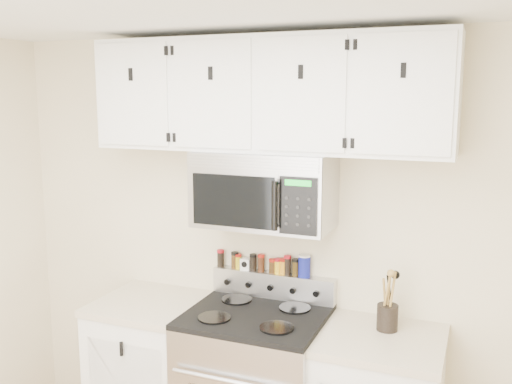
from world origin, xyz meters
TOP-DOWN VIEW (x-y plane):
  - back_wall at (0.00, 1.75)m, footprint 3.50×0.01m
  - base_cabinet_left at (-0.69, 1.45)m, footprint 0.64×0.62m
  - microwave at (0.00, 1.55)m, footprint 0.76×0.44m
  - upper_cabinets at (-0.00, 1.58)m, footprint 2.00×0.35m
  - utensil_crock at (0.70, 1.55)m, footprint 0.11×0.11m
  - kitchen_timer at (-0.18, 1.71)m, footprint 0.06×0.05m
  - salt_canister at (0.19, 1.71)m, footprint 0.07×0.07m
  - spice_jar_0 at (-0.35, 1.71)m, footprint 0.04×0.04m
  - spice_jar_1 at (-0.25, 1.71)m, footprint 0.05×0.05m
  - spice_jar_2 at (-0.23, 1.71)m, footprint 0.04×0.04m
  - spice_jar_3 at (-0.13, 1.71)m, footprint 0.04×0.04m
  - spice_jar_4 at (-0.08, 1.71)m, footprint 0.04×0.04m
  - spice_jar_5 at (-0.01, 1.71)m, footprint 0.04×0.04m
  - spice_jar_6 at (0.03, 1.71)m, footprint 0.04×0.04m
  - spice_jar_7 at (0.06, 1.71)m, footprint 0.04×0.04m
  - spice_jar_8 at (0.09, 1.71)m, footprint 0.04×0.04m
  - spice_jar_9 at (0.14, 1.71)m, footprint 0.04×0.04m
  - spice_jar_10 at (0.19, 1.71)m, footprint 0.04×0.04m

SIDE VIEW (x-z plane):
  - base_cabinet_left at x=-0.69m, z-range 0.00..0.92m
  - utensil_crock at x=0.70m, z-range 0.84..1.16m
  - kitchen_timer at x=-0.18m, z-range 1.10..1.17m
  - spice_jar_5 at x=-0.01m, z-range 1.10..1.19m
  - spice_jar_10 at x=0.19m, z-range 1.10..1.19m
  - spice_jar_6 at x=0.03m, z-range 1.10..1.19m
  - spice_jar_2 at x=-0.23m, z-range 1.10..1.19m
  - spice_jar_7 at x=0.06m, z-range 1.10..1.20m
  - spice_jar_3 at x=-0.13m, z-range 1.10..1.20m
  - spice_jar_1 at x=-0.25m, z-range 1.10..1.20m
  - spice_jar_9 at x=0.14m, z-range 1.10..1.20m
  - spice_jar_4 at x=-0.08m, z-range 1.10..1.21m
  - spice_jar_0 at x=-0.35m, z-range 1.10..1.21m
  - spice_jar_8 at x=0.09m, z-range 1.10..1.22m
  - salt_canister at x=0.19m, z-range 1.10..1.23m
  - back_wall at x=0.00m, z-range 0.00..2.50m
  - microwave at x=0.00m, z-range 1.42..1.84m
  - upper_cabinets at x=0.00m, z-range 1.84..2.46m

